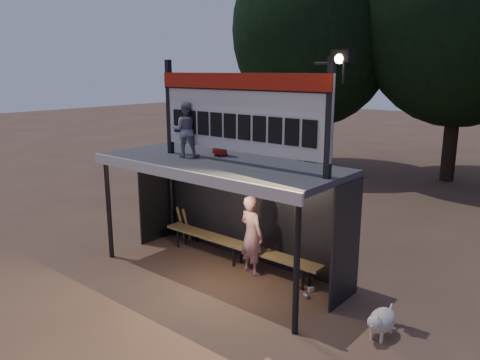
% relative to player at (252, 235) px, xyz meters
% --- Properties ---
extents(ground, '(80.00, 80.00, 0.00)m').
position_rel_player_xyz_m(ground, '(-0.49, -0.41, -0.82)').
color(ground, brown).
rests_on(ground, ground).
extents(player, '(0.66, 0.50, 1.63)m').
position_rel_player_xyz_m(player, '(0.00, 0.00, 0.00)').
color(player, silver).
rests_on(player, ground).
extents(child_a, '(0.67, 0.65, 1.09)m').
position_rel_player_xyz_m(child_a, '(-1.26, -0.52, 2.05)').
color(child_a, gray).
rests_on(child_a, dugout_shelter).
extents(child_b, '(0.49, 0.36, 0.92)m').
position_rel_player_xyz_m(child_b, '(-0.82, 0.00, 1.97)').
color(child_b, '#AD221A').
rests_on(child_b, dugout_shelter).
extents(dugout_shelter, '(5.10, 2.08, 2.32)m').
position_rel_player_xyz_m(dugout_shelter, '(-0.49, -0.17, 1.03)').
color(dugout_shelter, '#3B3B3D').
rests_on(dugout_shelter, ground).
extents(scoreboard_assembly, '(4.10, 0.27, 1.99)m').
position_rel_player_xyz_m(scoreboard_assembly, '(0.07, -0.42, 2.51)').
color(scoreboard_assembly, black).
rests_on(scoreboard_assembly, dugout_shelter).
extents(bench, '(4.00, 0.35, 0.48)m').
position_rel_player_xyz_m(bench, '(-0.49, 0.14, -0.38)').
color(bench, olive).
rests_on(bench, ground).
extents(tree_left, '(6.46, 6.46, 9.27)m').
position_rel_player_xyz_m(tree_left, '(-4.49, 9.59, 4.70)').
color(tree_left, '#301D15').
rests_on(tree_left, ground).
extents(tree_mid, '(7.22, 7.22, 10.36)m').
position_rel_player_xyz_m(tree_mid, '(0.51, 11.09, 5.35)').
color(tree_mid, '#2F1F14').
rests_on(tree_mid, ground).
extents(dog, '(0.36, 0.81, 0.49)m').
position_rel_player_xyz_m(dog, '(2.99, -0.57, -0.54)').
color(dog, silver).
rests_on(dog, ground).
extents(bats, '(0.48, 0.33, 0.84)m').
position_rel_player_xyz_m(bats, '(-2.29, 0.41, -0.39)').
color(bats, olive).
rests_on(bats, ground).
extents(litter, '(0.57, 0.77, 0.08)m').
position_rel_player_xyz_m(litter, '(1.19, 0.12, -0.78)').
color(litter, red).
rests_on(litter, ground).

